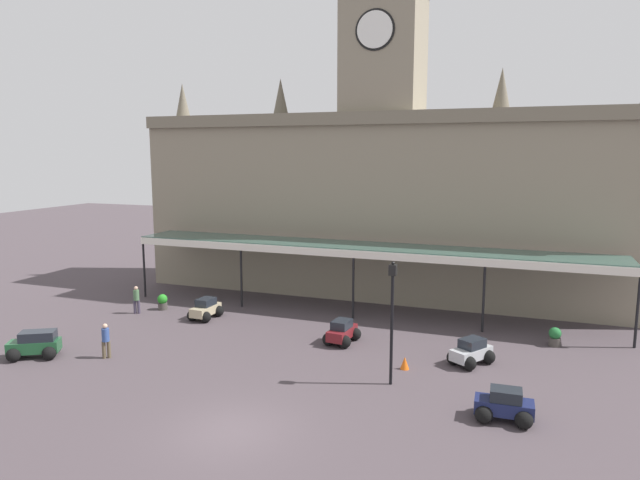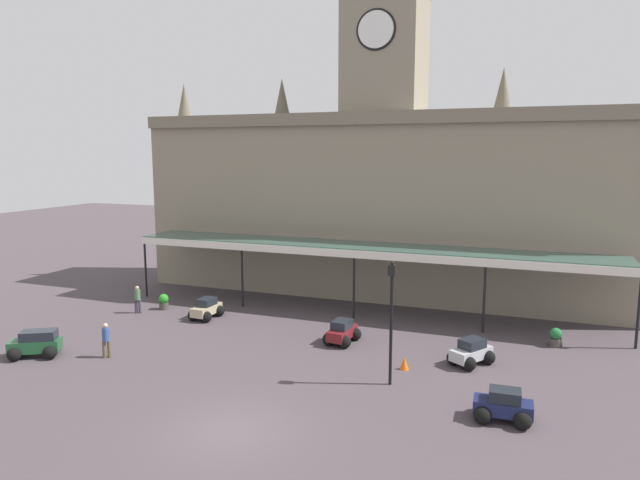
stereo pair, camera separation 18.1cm
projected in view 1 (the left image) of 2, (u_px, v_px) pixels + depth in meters
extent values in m
plane|color=#483E43|center=(232.00, 431.00, 19.54)|extent=(140.00, 140.00, 0.00)
cube|color=gray|center=(382.00, 206.00, 37.96)|extent=(32.73, 5.63, 12.06)
cube|color=#756C5B|center=(371.00, 118.00, 34.35)|extent=(32.73, 0.30, 0.80)
cube|color=gray|center=(384.00, 52.00, 36.45)|extent=(4.80, 4.80, 7.80)
cylinder|color=white|center=(375.00, 29.00, 34.02)|extent=(2.20, 0.12, 2.20)
cylinder|color=black|center=(375.00, 30.00, 34.06)|extent=(2.46, 0.06, 2.46)
cone|color=#675F50|center=(183.00, 101.00, 42.10)|extent=(1.10, 1.10, 2.60)
cone|color=#675F50|center=(281.00, 98.00, 39.36)|extent=(1.10, 1.10, 2.60)
cone|color=#675F50|center=(502.00, 89.00, 34.33)|extent=(1.10, 1.10, 2.60)
cube|color=#38564C|center=(361.00, 246.00, 33.62)|extent=(29.07, 3.20, 0.16)
cube|color=silver|center=(353.00, 254.00, 32.16)|extent=(29.07, 0.12, 0.44)
cylinder|color=black|center=(144.00, 268.00, 37.56)|extent=(0.14, 0.14, 3.95)
cylinder|color=black|center=(241.00, 276.00, 35.07)|extent=(0.14, 0.14, 3.95)
cylinder|color=black|center=(353.00, 285.00, 32.59)|extent=(0.14, 0.14, 3.95)
cylinder|color=black|center=(484.00, 296.00, 30.10)|extent=(0.14, 0.14, 3.95)
cylinder|color=black|center=(638.00, 309.00, 27.61)|extent=(0.14, 0.14, 3.95)
cube|color=#B2B5BA|center=(471.00, 353.00, 25.70)|extent=(1.86, 2.20, 0.50)
cube|color=#1E232B|center=(472.00, 343.00, 25.66)|extent=(1.27, 1.36, 0.42)
sphere|color=black|center=(469.00, 363.00, 24.98)|extent=(0.64, 0.64, 0.64)
sphere|color=black|center=(454.00, 358.00, 25.68)|extent=(0.64, 0.64, 0.64)
sphere|color=black|center=(488.00, 357.00, 25.78)|extent=(0.64, 0.64, 0.64)
sphere|color=black|center=(473.00, 351.00, 26.47)|extent=(0.64, 0.64, 0.64)
cube|color=#19214C|center=(504.00, 407.00, 20.27)|extent=(2.08, 0.96, 0.50)
cube|color=#1E232B|center=(506.00, 395.00, 20.18)|extent=(1.13, 0.84, 0.42)
sphere|color=black|center=(484.00, 414.00, 20.09)|extent=(0.64, 0.64, 0.64)
sphere|color=black|center=(485.00, 404.00, 20.92)|extent=(0.64, 0.64, 0.64)
sphere|color=black|center=(524.00, 420.00, 19.68)|extent=(0.64, 0.64, 0.64)
sphere|color=black|center=(523.00, 409.00, 20.51)|extent=(0.64, 0.64, 0.64)
cube|color=maroon|center=(342.00, 333.00, 28.60)|extent=(1.08, 2.13, 0.50)
cube|color=#1E232B|center=(342.00, 324.00, 28.48)|extent=(0.91, 1.17, 0.42)
sphere|color=black|center=(340.00, 332.00, 29.42)|extent=(0.64, 0.64, 0.64)
sphere|color=black|center=(355.00, 334.00, 29.04)|extent=(0.64, 0.64, 0.64)
sphere|color=black|center=(329.00, 339.00, 28.22)|extent=(0.64, 0.64, 0.64)
sphere|color=black|center=(345.00, 342.00, 27.84)|extent=(0.64, 0.64, 0.64)
cube|color=#1E512D|center=(34.00, 346.00, 26.52)|extent=(2.40, 1.91, 0.55)
cube|color=#1E232B|center=(38.00, 336.00, 26.48)|extent=(1.76, 1.50, 0.45)
sphere|color=black|center=(13.00, 355.00, 25.99)|extent=(0.64, 0.64, 0.64)
sphere|color=black|center=(20.00, 349.00, 26.86)|extent=(0.64, 0.64, 0.64)
sphere|color=black|center=(49.00, 353.00, 26.25)|extent=(0.64, 0.64, 0.64)
sphere|color=black|center=(55.00, 347.00, 27.13)|extent=(0.64, 0.64, 0.64)
cube|color=tan|center=(206.00, 310.00, 32.77)|extent=(0.96, 2.08, 0.50)
cube|color=#1E232B|center=(206.00, 302.00, 32.75)|extent=(0.84, 1.13, 0.42)
sphere|color=black|center=(206.00, 317.00, 32.02)|extent=(0.64, 0.64, 0.64)
sphere|color=black|center=(193.00, 315.00, 32.35)|extent=(0.64, 0.64, 0.64)
sphere|color=black|center=(219.00, 311.00, 33.25)|extent=(0.64, 0.64, 0.64)
sphere|color=black|center=(206.00, 309.00, 33.59)|extent=(0.64, 0.64, 0.64)
cylinder|color=brown|center=(104.00, 350.00, 26.43)|extent=(0.17, 0.17, 0.82)
cylinder|color=brown|center=(109.00, 349.00, 26.50)|extent=(0.17, 0.17, 0.82)
cylinder|color=#334C8C|center=(105.00, 335.00, 26.35)|extent=(0.34, 0.34, 0.62)
sphere|color=tan|center=(105.00, 326.00, 26.29)|extent=(0.23, 0.23, 0.23)
cylinder|color=#3F384C|center=(139.00, 307.00, 33.84)|extent=(0.17, 0.17, 0.82)
cylinder|color=#3F384C|center=(135.00, 307.00, 33.83)|extent=(0.17, 0.17, 0.82)
cylinder|color=#4C724C|center=(136.00, 295.00, 33.73)|extent=(0.34, 0.34, 0.62)
sphere|color=tan|center=(136.00, 288.00, 33.66)|extent=(0.23, 0.23, 0.23)
cylinder|color=black|center=(392.00, 331.00, 23.17)|extent=(0.13, 0.13, 4.64)
cube|color=black|center=(393.00, 270.00, 22.78)|extent=(0.30, 0.30, 0.44)
sphere|color=black|center=(393.00, 263.00, 22.74)|extent=(0.14, 0.14, 0.14)
cone|color=orange|center=(405.00, 363.00, 25.13)|extent=(0.40, 0.40, 0.57)
cylinder|color=#47423D|center=(555.00, 342.00, 28.16)|extent=(0.56, 0.56, 0.42)
sphere|color=#226832|center=(555.00, 333.00, 28.09)|extent=(0.60, 0.60, 0.60)
cylinder|color=#47423D|center=(163.00, 306.00, 34.70)|extent=(0.56, 0.56, 0.42)
sphere|color=#278B24|center=(162.00, 299.00, 34.64)|extent=(0.60, 0.60, 0.60)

